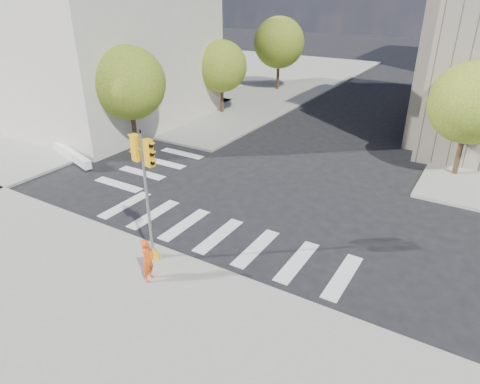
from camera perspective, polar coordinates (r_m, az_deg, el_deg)
name	(u,v)px	position (r m, az deg, el deg)	size (l,w,h in m)	color
ground	(245,217)	(19.49, 0.68, -3.30)	(160.00, 160.00, 0.00)	black
sidewalk_far_left	(211,77)	(50.62, -3.91, 15.09)	(28.00, 40.00, 0.15)	gray
classical_building	(72,30)	(36.65, -21.55, 19.43)	(19.00, 15.00, 12.70)	beige
tree_lw_near	(129,83)	(27.25, -14.58, 13.87)	(4.40, 4.40, 6.41)	#382616
tree_lw_mid	(221,66)	(34.94, -2.49, 16.40)	(4.00, 4.00, 5.77)	#382616
tree_lw_far	(279,43)	(43.42, 5.23, 19.21)	(4.80, 4.80, 6.95)	#382616
tree_re_near	(471,103)	(25.28, 28.43, 10.37)	(4.20, 4.20, 6.16)	#382616
traffic_signal	(148,207)	(15.73, -12.15, -1.98)	(1.08, 0.56, 5.04)	#F4A90C
photographer	(148,260)	(15.23, -12.19, -8.88)	(0.60, 0.39, 1.63)	#EB4C16
planter_wall	(67,152)	(28.07, -22.07, 5.01)	(6.00, 0.40, 0.50)	white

